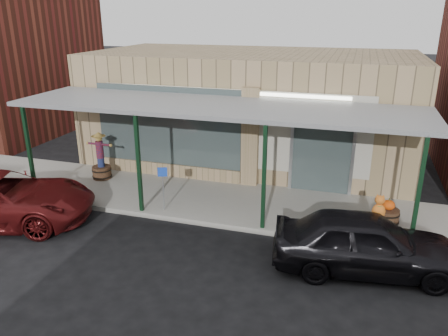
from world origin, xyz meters
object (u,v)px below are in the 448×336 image
(barrel_pumpkin, at_px, (387,215))
(parked_sedan, at_px, (366,242))
(handicap_sign, at_px, (163,183))
(barrel_scarecrow, at_px, (101,163))

(barrel_pumpkin, height_order, parked_sedan, parked_sedan)
(handicap_sign, xyz_separation_m, parked_sedan, (5.62, -1.34, -0.28))
(barrel_scarecrow, xyz_separation_m, barrel_pumpkin, (9.34, -0.73, -0.30))
(barrel_pumpkin, distance_m, handicap_sign, 6.30)
(barrel_scarecrow, relative_size, parked_sedan, 0.38)
(barrel_scarecrow, height_order, parked_sedan, barrel_scarecrow)
(barrel_scarecrow, bearing_deg, handicap_sign, -8.89)
(barrel_pumpkin, bearing_deg, barrel_scarecrow, 175.52)
(barrel_scarecrow, relative_size, handicap_sign, 1.26)
(barrel_pumpkin, xyz_separation_m, handicap_sign, (-6.20, -0.99, 0.58))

